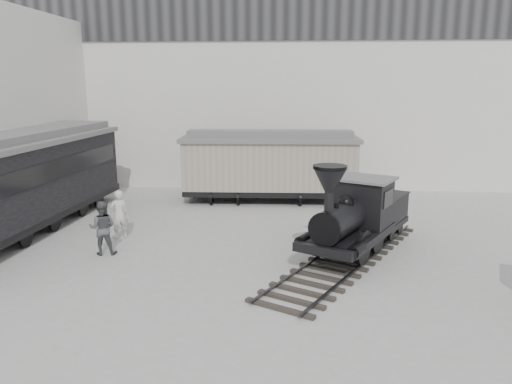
# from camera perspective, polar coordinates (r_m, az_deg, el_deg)

# --- Properties ---
(ground) EXTENTS (90.00, 90.00, 0.00)m
(ground) POSITION_cam_1_polar(r_m,az_deg,el_deg) (14.79, 2.28, -10.93)
(ground) COLOR #9E9E9B
(north_wall) EXTENTS (34.00, 2.51, 11.00)m
(north_wall) POSITION_cam_1_polar(r_m,az_deg,el_deg) (28.56, 3.41, 11.81)
(north_wall) COLOR silver
(north_wall) RESTS_ON ground
(locomotive) EXTENTS (6.30, 9.33, 3.35)m
(locomotive) POSITION_cam_1_polar(r_m,az_deg,el_deg) (17.52, 11.25, -3.12)
(locomotive) COLOR black
(locomotive) RESTS_ON ground
(boxcar) EXTENTS (8.79, 3.00, 3.56)m
(boxcar) POSITION_cam_1_polar(r_m,az_deg,el_deg) (24.78, 1.57, 3.17)
(boxcar) COLOR black
(boxcar) RESTS_ON ground
(passenger_coach) EXTENTS (3.80, 13.96, 3.69)m
(passenger_coach) POSITION_cam_1_polar(r_m,az_deg,el_deg) (21.39, -25.59, 0.92)
(passenger_coach) COLOR black
(passenger_coach) RESTS_ON ground
(visitor_a) EXTENTS (0.82, 0.77, 1.89)m
(visitor_a) POSITION_cam_1_polar(r_m,az_deg,el_deg) (19.67, -15.37, -2.49)
(visitor_a) COLOR silver
(visitor_a) RESTS_ON ground
(visitor_b) EXTENTS (1.02, 0.85, 1.89)m
(visitor_b) POSITION_cam_1_polar(r_m,az_deg,el_deg) (18.05, -17.15, -3.93)
(visitor_b) COLOR #4C4D51
(visitor_b) RESTS_ON ground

